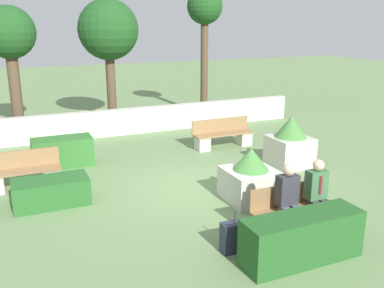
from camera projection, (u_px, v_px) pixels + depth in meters
ground_plane at (190, 188)px, 9.84m from camera, size 60.00×60.00×0.00m
perimeter_wall at (127, 121)px, 14.47m from camera, size 12.66×0.30×0.87m
bench_front at (294, 215)px, 7.75m from camera, size 1.64×0.49×0.85m
bench_left_side at (223, 137)px, 12.98m from camera, size 1.89×0.49×0.85m
bench_right_side at (23, 175)px, 9.77m from camera, size 1.66×0.48×0.85m
person_seated_man at (320, 193)px, 7.69m from camera, size 0.38×0.63×1.33m
person_seated_woman at (291, 198)px, 7.44m from camera, size 0.38×0.63×1.34m
hedge_block_near_left at (63, 152)px, 11.26m from camera, size 1.53×0.70×0.77m
hedge_block_near_right at (302, 238)px, 6.78m from camera, size 2.01×0.61×0.79m
hedge_block_mid_left at (51, 192)px, 8.92m from camera, size 1.53×0.78×0.56m
planter_corner_left at (250, 178)px, 9.09m from camera, size 1.04×1.04×1.16m
planter_corner_right at (290, 143)px, 11.22m from camera, size 1.00×1.00×1.35m
suitcase at (234, 237)px, 7.10m from camera, size 0.44×0.22×0.72m
tree_leftmost at (9, 37)px, 13.78m from camera, size 1.71×1.71×4.21m
tree_center_left at (108, 31)px, 15.11m from camera, size 2.14×2.14×4.49m
tree_center_right at (205, 13)px, 16.48m from camera, size 1.38×1.38×4.94m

